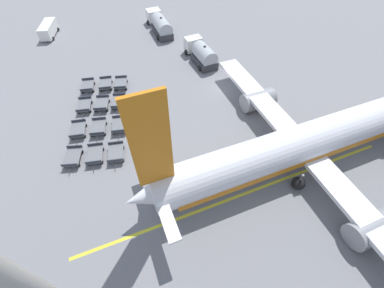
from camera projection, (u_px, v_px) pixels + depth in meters
name	position (u px, v px, depth m)	size (l,w,h in m)	color
ground_plane	(224.00, 87.00, 36.33)	(500.00, 500.00, 0.00)	gray
airplane	(312.00, 141.00, 25.98)	(34.18, 38.83, 13.57)	white
fuel_tanker_primary	(160.00, 25.00, 45.98)	(9.12, 3.43, 3.15)	white
fuel_tanker_secondary	(202.00, 54.00, 39.59)	(7.33, 3.85, 3.16)	white
service_van	(48.00, 29.00, 45.33)	(5.70, 3.15, 2.10)	white
baggage_dolly_row_near_col_a	(88.00, 86.00, 35.75)	(3.40, 2.07, 0.92)	slate
baggage_dolly_row_near_col_b	(84.00, 105.00, 33.05)	(3.40, 2.10, 0.92)	slate
baggage_dolly_row_near_col_c	(78.00, 130.00, 30.24)	(3.39, 2.04, 0.92)	slate
baggage_dolly_row_near_col_d	(73.00, 157.00, 27.58)	(3.41, 2.28, 0.92)	slate
baggage_dolly_row_mid_a_col_a	(106.00, 84.00, 36.01)	(3.40, 2.05, 0.92)	slate
baggage_dolly_row_mid_a_col_b	(102.00, 104.00, 33.25)	(3.41, 2.25, 0.92)	slate
baggage_dolly_row_mid_a_col_c	(98.00, 127.00, 30.48)	(3.41, 2.14, 0.92)	slate
baggage_dolly_row_mid_a_col_d	(95.00, 155.00, 27.81)	(3.40, 2.09, 0.92)	slate
baggage_dolly_row_mid_b_col_a	(121.00, 83.00, 36.10)	(3.41, 2.21, 0.92)	slate
baggage_dolly_row_mid_b_col_b	(119.00, 102.00, 33.50)	(3.41, 2.26, 0.92)	slate
baggage_dolly_row_mid_b_col_c	(119.00, 125.00, 30.74)	(3.40, 2.11, 0.92)	slate
baggage_dolly_row_mid_b_col_d	(116.00, 153.00, 27.96)	(3.40, 2.09, 0.92)	slate
stand_guidance_stripe	(244.00, 194.00, 25.21)	(1.47, 33.06, 0.01)	yellow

